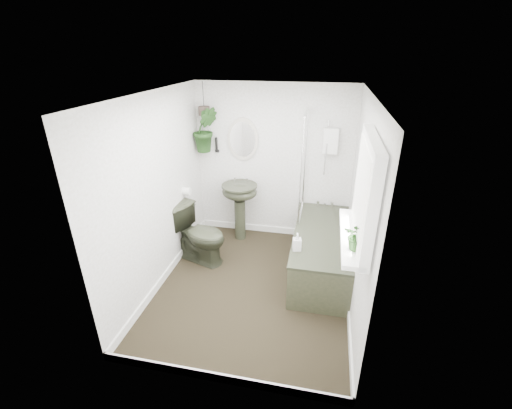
# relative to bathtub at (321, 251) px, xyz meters

# --- Properties ---
(floor) EXTENTS (2.30, 2.80, 0.02)m
(floor) POSITION_rel_bathtub_xyz_m (-0.80, -0.50, -0.30)
(floor) COLOR black
(floor) RESTS_ON ground
(ceiling) EXTENTS (2.30, 2.80, 0.02)m
(ceiling) POSITION_rel_bathtub_xyz_m (-0.80, -0.50, 2.02)
(ceiling) COLOR white
(ceiling) RESTS_ON ground
(wall_back) EXTENTS (2.30, 0.02, 2.30)m
(wall_back) POSITION_rel_bathtub_xyz_m (-0.80, 0.91, 0.86)
(wall_back) COLOR white
(wall_back) RESTS_ON ground
(wall_front) EXTENTS (2.30, 0.02, 2.30)m
(wall_front) POSITION_rel_bathtub_xyz_m (-0.80, -1.91, 0.86)
(wall_front) COLOR white
(wall_front) RESTS_ON ground
(wall_left) EXTENTS (0.02, 2.80, 2.30)m
(wall_left) POSITION_rel_bathtub_xyz_m (-1.96, -0.50, 0.86)
(wall_left) COLOR white
(wall_left) RESTS_ON ground
(wall_right) EXTENTS (0.02, 2.80, 2.30)m
(wall_right) POSITION_rel_bathtub_xyz_m (0.36, -0.50, 0.86)
(wall_right) COLOR white
(wall_right) RESTS_ON ground
(skirting) EXTENTS (2.30, 2.80, 0.10)m
(skirting) POSITION_rel_bathtub_xyz_m (-0.80, -0.50, -0.24)
(skirting) COLOR white
(skirting) RESTS_ON floor
(bathtub) EXTENTS (0.72, 1.72, 0.58)m
(bathtub) POSITION_rel_bathtub_xyz_m (0.00, 0.00, 0.00)
(bathtub) COLOR #2B2F21
(bathtub) RESTS_ON floor
(bath_screen) EXTENTS (0.04, 0.72, 1.40)m
(bath_screen) POSITION_rel_bathtub_xyz_m (-0.33, 0.49, 0.99)
(bath_screen) COLOR silver
(bath_screen) RESTS_ON bathtub
(shower_box) EXTENTS (0.20, 0.10, 0.35)m
(shower_box) POSITION_rel_bathtub_xyz_m (0.00, 0.84, 1.26)
(shower_box) COLOR white
(shower_box) RESTS_ON wall_back
(oval_mirror) EXTENTS (0.46, 0.03, 0.62)m
(oval_mirror) POSITION_rel_bathtub_xyz_m (-1.25, 0.87, 1.21)
(oval_mirror) COLOR #BDB6A8
(oval_mirror) RESTS_ON wall_back
(wall_sconce) EXTENTS (0.04, 0.04, 0.22)m
(wall_sconce) POSITION_rel_bathtub_xyz_m (-1.65, 0.86, 1.11)
(wall_sconce) COLOR black
(wall_sconce) RESTS_ON wall_back
(toilet_roll_holder) EXTENTS (0.11, 0.11, 0.11)m
(toilet_roll_holder) POSITION_rel_bathtub_xyz_m (-1.90, 0.20, 0.61)
(toilet_roll_holder) COLOR white
(toilet_roll_holder) RESTS_ON wall_left
(window_recess) EXTENTS (0.08, 1.00, 0.90)m
(window_recess) POSITION_rel_bathtub_xyz_m (0.29, -1.20, 1.36)
(window_recess) COLOR white
(window_recess) RESTS_ON wall_right
(window_sill) EXTENTS (0.18, 1.00, 0.04)m
(window_sill) POSITION_rel_bathtub_xyz_m (0.22, -1.20, 0.94)
(window_sill) COLOR white
(window_sill) RESTS_ON wall_right
(window_blinds) EXTENTS (0.01, 0.86, 0.76)m
(window_blinds) POSITION_rel_bathtub_xyz_m (0.24, -1.20, 1.36)
(window_blinds) COLOR white
(window_blinds) RESTS_ON wall_right
(toilet) EXTENTS (0.88, 0.67, 0.80)m
(toilet) POSITION_rel_bathtub_xyz_m (-1.65, -0.07, 0.11)
(toilet) COLOR #2B2F21
(toilet) RESTS_ON floor
(pedestal_sink) EXTENTS (0.54, 0.47, 0.89)m
(pedestal_sink) POSITION_rel_bathtub_xyz_m (-1.25, 0.62, 0.16)
(pedestal_sink) COLOR #2B2F21
(pedestal_sink) RESTS_ON floor
(sill_plant) EXTENTS (0.26, 0.24, 0.24)m
(sill_plant) POSITION_rel_bathtub_xyz_m (0.25, -1.45, 1.08)
(sill_plant) COLOR black
(sill_plant) RESTS_ON window_sill
(hanging_plant) EXTENTS (0.44, 0.40, 0.65)m
(hanging_plant) POSITION_rel_bathtub_xyz_m (-1.77, 0.75, 1.35)
(hanging_plant) COLOR black
(hanging_plant) RESTS_ON ceiling
(soap_bottle) EXTENTS (0.11, 0.11, 0.21)m
(soap_bottle) POSITION_rel_bathtub_xyz_m (-0.29, -0.48, 0.40)
(soap_bottle) COLOR black
(soap_bottle) RESTS_ON bathtub
(hanging_pot) EXTENTS (0.16, 0.16, 0.12)m
(hanging_pot) POSITION_rel_bathtub_xyz_m (-1.77, 0.75, 1.62)
(hanging_pot) COLOR #3E312A
(hanging_pot) RESTS_ON ceiling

